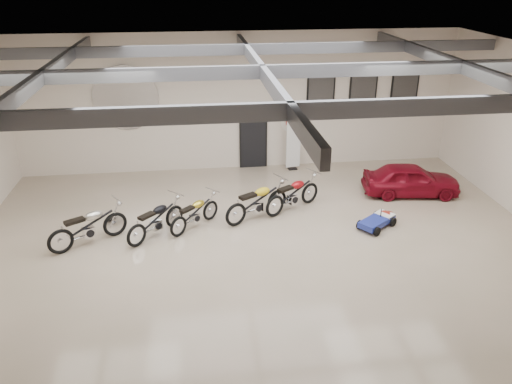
{
  "coord_description": "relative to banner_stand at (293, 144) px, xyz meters",
  "views": [
    {
      "loc": [
        -1.64,
        -11.73,
        7.03
      ],
      "look_at": [
        0.0,
        1.2,
        1.1
      ],
      "focal_mm": 35.0,
      "sensor_mm": 36.0,
      "label": 1
    }
  ],
  "objects": [
    {
      "name": "banner_stand",
      "position": [
        0.0,
        0.0,
        0.0
      ],
      "size": [
        0.57,
        0.3,
        1.99
      ],
      "primitive_type": null,
      "rotation": [
        0.0,
        0.0,
        0.16
      ],
      "color": "white",
      "rests_on": "floor"
    },
    {
      "name": "motorcycle_yellow",
      "position": [
        -1.85,
        -3.82,
        -0.41
      ],
      "size": [
        2.28,
        1.73,
        1.16
      ],
      "primitive_type": null,
      "rotation": [
        0.0,
        0.0,
        0.53
      ],
      "color": "silver",
      "rests_on": "floor"
    },
    {
      "name": "motorcycle_silver",
      "position": [
        -6.63,
        -4.77,
        -0.42
      ],
      "size": [
        2.23,
        1.75,
        1.15
      ],
      "primitive_type": null,
      "rotation": [
        0.0,
        0.0,
        0.56
      ],
      "color": "silver",
      "rests_on": "floor"
    },
    {
      "name": "motorcycle_gold",
      "position": [
        -3.73,
        -4.17,
        -0.51
      ],
      "size": [
        1.75,
        1.72,
        0.98
      ],
      "primitive_type": null,
      "rotation": [
        0.0,
        0.0,
        0.77
      ],
      "color": "silver",
      "rests_on": "floor"
    },
    {
      "name": "logo_plaque",
      "position": [
        -5.94,
        0.45,
        1.81
      ],
      "size": [
        2.3,
        0.06,
        1.16
      ],
      "primitive_type": null,
      "color": "silver",
      "rests_on": "back_wall"
    },
    {
      "name": "oil_sign",
      "position": [
        -0.04,
        0.45,
        0.71
      ],
      "size": [
        0.72,
        0.1,
        0.72
      ],
      "primitive_type": null,
      "color": "white",
      "rests_on": "back_wall"
    },
    {
      "name": "poster_right",
      "position": [
        4.26,
        0.46,
        2.11
      ],
      "size": [
        1.05,
        0.08,
        1.35
      ],
      "primitive_type": null,
      "color": "black",
      "rests_on": "back_wall"
    },
    {
      "name": "poster_left",
      "position": [
        1.06,
        0.46,
        2.11
      ],
      "size": [
        1.05,
        0.08,
        1.35
      ],
      "primitive_type": null,
      "color": "black",
      "rests_on": "back_wall"
    },
    {
      "name": "vintage_car",
      "position": [
        3.47,
        -2.73,
        -0.46
      ],
      "size": [
        1.66,
        3.29,
        1.08
      ],
      "primitive_type": "imported",
      "rotation": [
        0.0,
        0.0,
        1.45
      ],
      "color": "maroon",
      "rests_on": "floor"
    },
    {
      "name": "ceiling",
      "position": [
        -1.94,
        -5.5,
        4.01
      ],
      "size": [
        16.0,
        12.0,
        0.01
      ],
      "primitive_type": "cube",
      "color": "slate",
      "rests_on": "back_wall"
    },
    {
      "name": "back_wall",
      "position": [
        -1.94,
        0.5,
        1.51
      ],
      "size": [
        16.0,
        0.02,
        5.0
      ],
      "primitive_type": "cube",
      "color": "beige",
      "rests_on": "floor"
    },
    {
      "name": "go_kart",
      "position": [
        1.66,
        -4.76,
        -0.72
      ],
      "size": [
        1.61,
        1.44,
        0.54
      ],
      "primitive_type": null,
      "rotation": [
        0.0,
        0.0,
        0.65
      ],
      "color": "navy",
      "rests_on": "floor"
    },
    {
      "name": "door",
      "position": [
        -1.44,
        0.45,
        0.06
      ],
      "size": [
        0.92,
        0.08,
        2.1
      ],
      "primitive_type": "cube",
      "color": "black",
      "rests_on": "back_wall"
    },
    {
      "name": "ceiling_beams",
      "position": [
        -1.94,
        -5.5,
        3.76
      ],
      "size": [
        15.8,
        11.8,
        0.32
      ],
      "primitive_type": null,
      "color": "#4F5056",
      "rests_on": "ceiling"
    },
    {
      "name": "poster_mid",
      "position": [
        2.66,
        0.46,
        2.11
      ],
      "size": [
        1.05,
        0.08,
        1.35
      ],
      "primitive_type": null,
      "color": "black",
      "rests_on": "back_wall"
    },
    {
      "name": "floor",
      "position": [
        -1.94,
        -5.5,
        -0.99
      ],
      "size": [
        16.0,
        12.0,
        0.01
      ],
      "primitive_type": "cube",
      "color": "tan",
      "rests_on": "ground"
    },
    {
      "name": "motorcycle_red",
      "position": [
        -0.66,
        -3.36,
        -0.44
      ],
      "size": [
        2.17,
        1.71,
        1.12
      ],
      "primitive_type": null,
      "rotation": [
        0.0,
        0.0,
        0.57
      ],
      "color": "silver",
      "rests_on": "floor"
    },
    {
      "name": "motorcycle_black",
      "position": [
        -4.82,
        -4.54,
        -0.46
      ],
      "size": [
        1.88,
        1.91,
        1.06
      ],
      "primitive_type": null,
      "rotation": [
        0.0,
        0.0,
        0.8
      ],
      "color": "silver",
      "rests_on": "floor"
    }
  ]
}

